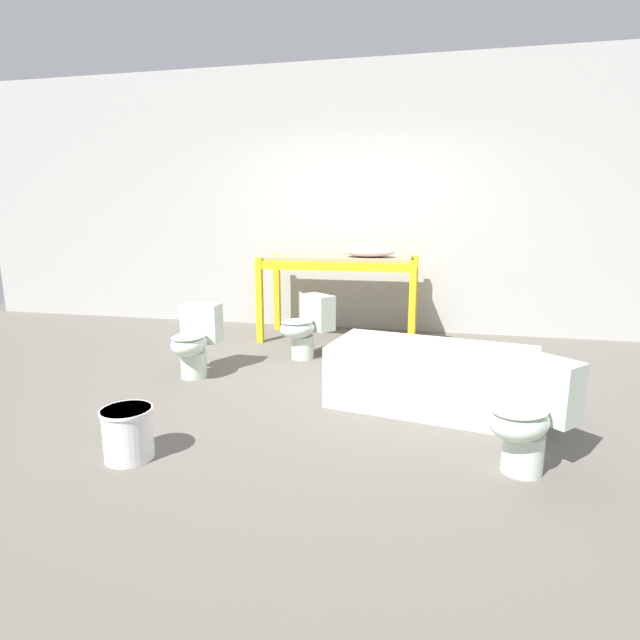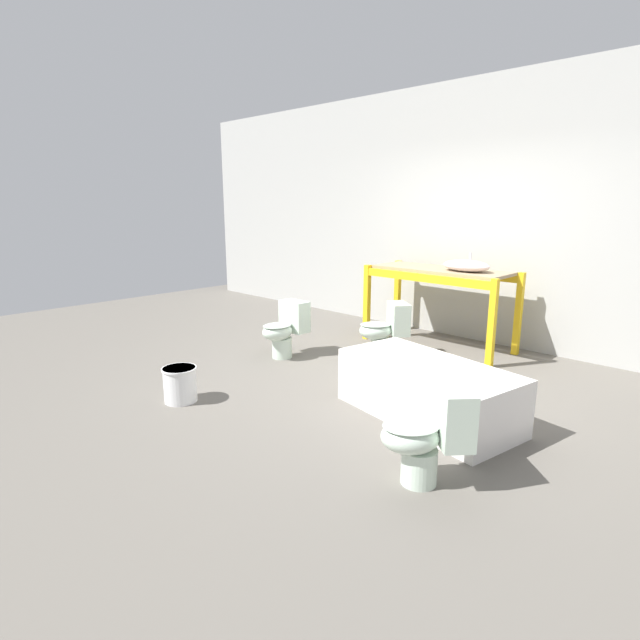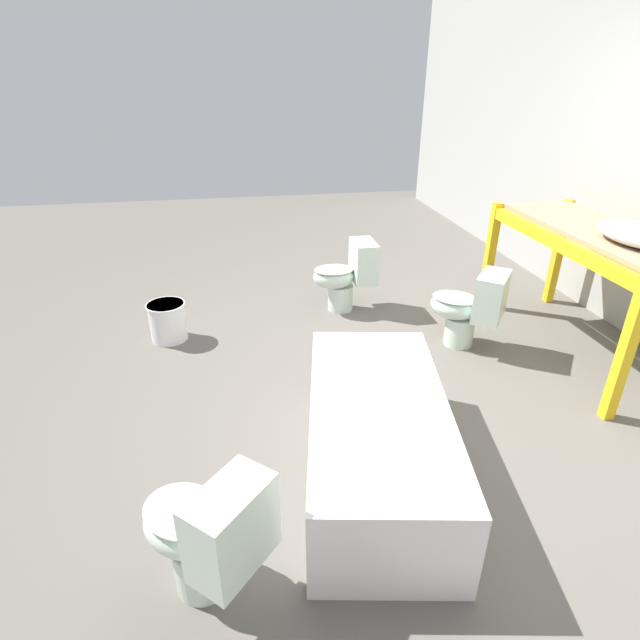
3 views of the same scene
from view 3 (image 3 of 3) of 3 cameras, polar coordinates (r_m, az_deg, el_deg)
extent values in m
plane|color=#666059|center=(3.63, 9.58, -6.56)|extent=(12.00, 12.00, 0.00)
cube|color=yellow|center=(4.72, 18.82, 6.84)|extent=(0.07, 0.07, 0.96)
cube|color=yellow|center=(3.46, 31.58, -3.01)|extent=(0.07, 0.07, 0.96)
cube|color=yellow|center=(5.07, 25.54, 6.96)|extent=(0.07, 0.07, 0.96)
cube|color=yellow|center=(3.92, 25.31, 8.05)|extent=(1.69, 0.06, 0.09)
cube|color=yellow|center=(4.34, 32.67, 7.98)|extent=(1.69, 0.06, 0.09)
cube|color=#998466|center=(4.11, 29.37, 8.86)|extent=(1.62, 0.60, 0.04)
ellipsoid|color=silver|center=(3.81, 32.34, 8.32)|extent=(0.56, 0.34, 0.13)
cube|color=white|center=(2.71, 6.51, -13.22)|extent=(1.59, 0.96, 0.47)
cube|color=beige|center=(2.63, 6.67, -10.88)|extent=(1.50, 0.87, 0.19)
cylinder|color=silver|center=(2.37, -13.33, -25.51)|extent=(0.23, 0.23, 0.23)
ellipsoid|color=silver|center=(2.25, -15.16, -21.47)|extent=(0.47, 0.47, 0.20)
ellipsoid|color=#A3B3A3|center=(2.20, -15.39, -20.21)|extent=(0.44, 0.45, 0.03)
cube|color=silver|center=(2.02, -10.05, -22.34)|extent=(0.38, 0.37, 0.36)
cylinder|color=silver|center=(4.55, 2.35, 2.61)|extent=(0.23, 0.23, 0.23)
ellipsoid|color=silver|center=(4.46, 1.58, 4.94)|extent=(0.30, 0.37, 0.20)
ellipsoid|color=#A3B3A3|center=(4.44, 1.59, 5.79)|extent=(0.28, 0.35, 0.03)
cube|color=silver|center=(4.47, 4.93, 6.73)|extent=(0.34, 0.19, 0.36)
cylinder|color=silver|center=(4.11, 15.62, -1.18)|extent=(0.23, 0.23, 0.23)
ellipsoid|color=silver|center=(4.04, 15.08, 1.57)|extent=(0.46, 0.47, 0.20)
ellipsoid|color=#A3B3A3|center=(4.01, 15.20, 2.50)|extent=(0.44, 0.45, 0.03)
cube|color=silver|center=(3.94, 18.98, 2.53)|extent=(0.39, 0.36, 0.36)
cylinder|color=white|center=(4.20, -17.00, -0.17)|extent=(0.29, 0.29, 0.31)
cylinder|color=white|center=(4.14, -17.27, 1.67)|extent=(0.31, 0.31, 0.02)
camera|label=1|loc=(3.69, -65.14, 2.99)|focal=28.00mm
camera|label=2|loc=(2.73, -98.05, -9.32)|focal=28.00mm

